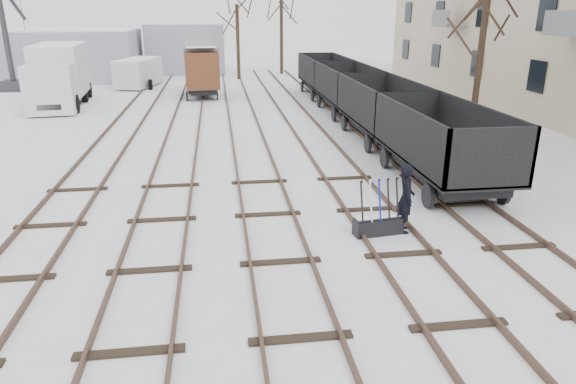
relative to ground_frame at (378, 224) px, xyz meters
name	(u,v)px	position (x,y,z in m)	size (l,w,h in m)	color
ground	(281,263)	(-2.75, -1.30, -0.28)	(120.00, 120.00, 0.00)	white
tracks	(246,131)	(-2.75, 12.37, -0.21)	(13.90, 52.00, 0.16)	black
shed_left	(76,54)	(-15.75, 34.70, 1.76)	(10.00, 8.00, 4.10)	#959CA8
shed_right	(186,48)	(-6.75, 38.70, 1.96)	(7.00, 6.00, 4.50)	#959CA8
ground_frame	(378,224)	(0.00, 0.00, 0.00)	(1.35, 0.60, 1.49)	black
worker	(406,198)	(0.75, 0.10, 0.65)	(0.68, 0.45, 1.87)	black
freight_wagon_a	(440,155)	(3.25, 3.74, 0.73)	(2.61, 6.53, 2.66)	black
freight_wagon_b	(381,118)	(3.25, 10.14, 0.73)	(2.61, 6.53, 2.66)	black
freight_wagon_c	(347,96)	(3.25, 16.54, 0.73)	(2.61, 6.53, 2.66)	black
freight_wagon_d	(324,81)	(3.25, 22.94, 0.73)	(2.61, 6.53, 2.66)	black
box_van_wagon	(201,67)	(-5.04, 23.58, 1.70)	(2.63, 4.59, 3.40)	black
lorry	(59,75)	(-13.56, 21.30, 1.60)	(3.15, 8.22, 3.65)	black
panel_van	(139,72)	(-9.94, 29.10, 0.83)	(3.24, 5.22, 2.14)	silver
crane	(11,60)	(-18.81, 28.60, 1.87)	(1.72, 4.79, 8.18)	#2B2B2F
tree_near	(479,70)	(7.85, 10.54, 2.75)	(0.30, 0.30, 6.08)	black
tree_far_left	(238,42)	(-2.14, 32.90, 2.74)	(0.30, 0.30, 6.06)	black
tree_far_right	(281,32)	(1.96, 36.24, 3.46)	(0.30, 0.30, 7.49)	black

